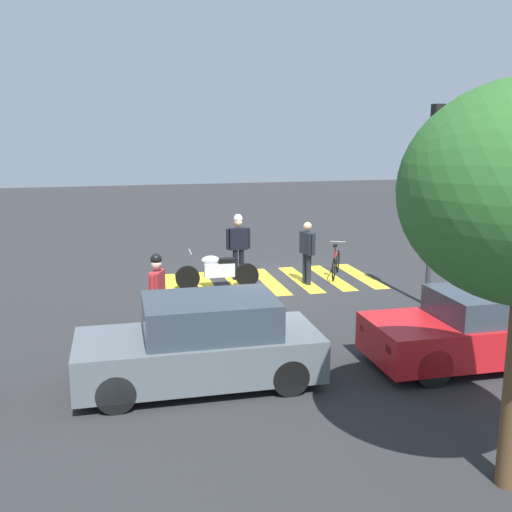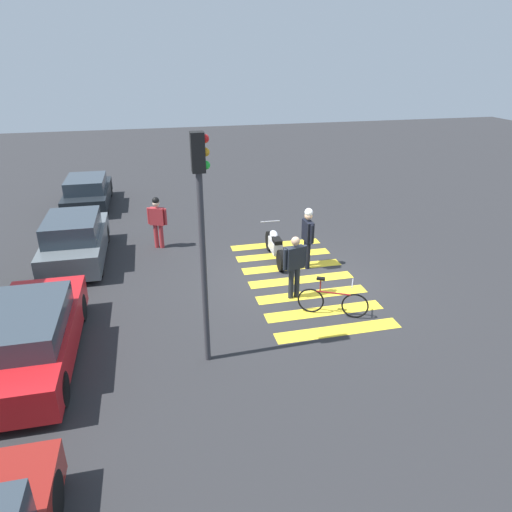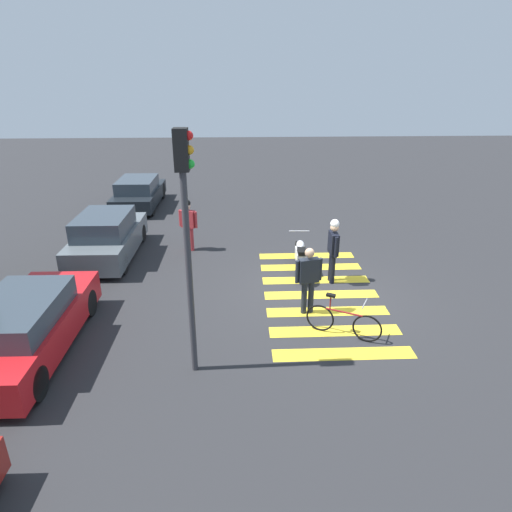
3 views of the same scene
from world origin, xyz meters
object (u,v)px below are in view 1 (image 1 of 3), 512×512
Objects in this scene: officer_on_foot at (307,249)px; officer_by_motorcycle at (238,242)px; leaning_bicycle at (336,264)px; traffic_light_pole at (434,174)px; police_motorcycle at (218,271)px; car_grey_coupe at (202,344)px; pedestrian_bystander at (157,290)px; car_red_convertible at (492,328)px.

officer_by_motorcycle is at bearing -28.90° from officer_on_foot.
leaning_bicycle is 0.84× the size of officer_by_motorcycle.
traffic_light_pole reaches higher than officer_on_foot.
traffic_light_pole is at bearing 149.34° from police_motorcycle.
officer_by_motorcycle is at bearing -6.22° from leaning_bicycle.
traffic_light_pole is at bearing -151.41° from car_grey_coupe.
officer_on_foot reaches higher than police_motorcycle.
pedestrian_bystander is at bearing 36.17° from leaning_bicycle.
traffic_light_pole is at bearing -173.59° from pedestrian_bystander.
pedestrian_bystander reaches higher than car_red_convertible.
police_motorcycle reaches higher than leaning_bicycle.
pedestrian_bystander is at bearing -78.49° from car_grey_coupe.
officer_on_foot is (1.09, 0.63, 0.61)m from leaning_bicycle.
traffic_light_pole is (-3.86, 3.50, 2.04)m from officer_by_motorcycle.
police_motorcycle is 1.43× the size of leaning_bicycle.
police_motorcycle is at bearing 7.71° from leaning_bicycle.
officer_on_foot is 5.40m from pedestrian_bystander.
car_grey_coupe is at bearing 77.31° from police_motorcycle.
traffic_light_pole is (-2.16, 2.56, 2.14)m from officer_on_foot.
traffic_light_pole is (-4.59, 2.72, 2.66)m from police_motorcycle.
traffic_light_pole is at bearing -101.40° from car_red_convertible.
car_red_convertible is at bearing 121.86° from police_motorcycle.
officer_on_foot is 0.92× the size of officer_by_motorcycle.
traffic_light_pole is at bearing 108.65° from leaning_bicycle.
officer_by_motorcycle is at bearing -133.08° from police_motorcycle.
car_grey_coupe is at bearing 72.92° from officer_by_motorcycle.
car_grey_coupe is (4.85, 6.43, 0.32)m from leaning_bicycle.
pedestrian_bystander is (2.58, 4.22, -0.09)m from officer_by_motorcycle.
officer_on_foot is at bearing -123.03° from car_grey_coupe.
officer_on_foot is at bearing -142.47° from pedestrian_bystander.
police_motorcycle is at bearing -3.74° from officer_on_foot.
officer_by_motorcycle is 0.42× the size of car_red_convertible.
car_grey_coupe is at bearing 28.59° from traffic_light_pole.
officer_on_foot is 0.36× the size of traffic_light_pole.
officer_on_foot reaches higher than leaning_bicycle.
officer_by_motorcycle reaches higher than police_motorcycle.
leaning_bicycle is (-3.51, -0.48, -0.09)m from police_motorcycle.
car_red_convertible is (-1.45, 6.09, -0.33)m from officer_on_foot.
officer_by_motorcycle is 1.07× the size of pedestrian_bystander.
leaning_bicycle is at bearing -143.83° from pedestrian_bystander.
pedestrian_bystander is 6.39m from car_red_convertible.
officer_by_motorcycle reaches higher than pedestrian_bystander.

